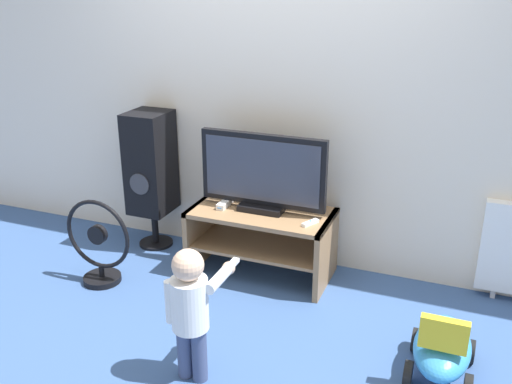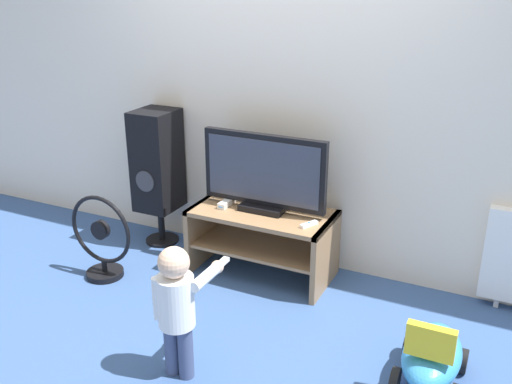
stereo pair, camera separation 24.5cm
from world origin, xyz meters
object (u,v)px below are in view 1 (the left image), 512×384
Objects in this scene: television at (263,173)px; remote_primary at (310,223)px; game_console at (225,203)px; child at (191,304)px; speaker_tower at (151,165)px; floor_fan at (99,246)px; ride_on_toy at (442,348)px.

remote_primary is (0.37, -0.12, -0.25)m from television.
child is (0.34, -1.15, -0.06)m from game_console.
remote_primary is 1.32m from speaker_tower.
floor_fan is (-1.04, 0.64, -0.17)m from child.
remote_primary is at bearing -7.19° from game_console.
speaker_tower reaches higher than remote_primary.
game_console is 1.20m from child.
child reaches higher than remote_primary.
game_console is 0.64m from remote_primary.
television is at bearing 7.86° from game_console.
game_console is at bearing 172.81° from remote_primary.
game_console is at bearing 106.46° from child.
television is 0.83× the size of speaker_tower.
speaker_tower reaches higher than game_console.
television reaches higher than floor_fan.
speaker_tower is 2.37m from ride_on_toy.
speaker_tower is at bearing 174.31° from television.
floor_fan is at bearing -162.32° from remote_primary.
floor_fan is at bearing -144.21° from game_console.
speaker_tower is (-1.29, 0.21, 0.17)m from remote_primary.
child reaches higher than ride_on_toy.
remote_primary is 1.11m from ride_on_toy.
television is 6.61× the size of remote_primary.
remote_primary is 0.18× the size of child.
child is 0.71× the size of speaker_tower.
television is at bearing 151.42° from ride_on_toy.
child is 1.31m from ride_on_toy.
child is (-0.29, -1.07, -0.05)m from remote_primary.
game_console is 0.32× the size of floor_fan.
television is at bearing 93.69° from child.
ride_on_toy is (0.89, -0.57, -0.32)m from remote_primary.
child is 1.33× the size of ride_on_toy.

